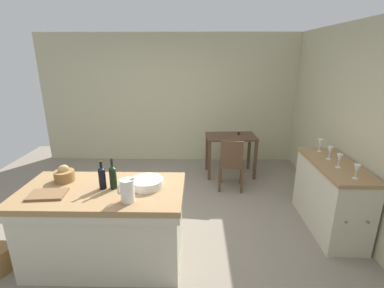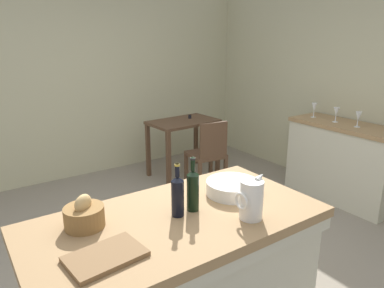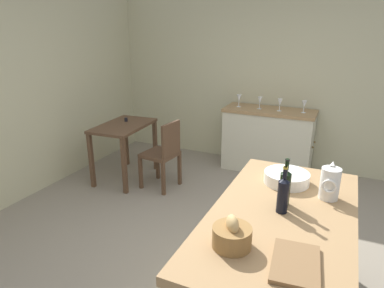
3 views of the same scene
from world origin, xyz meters
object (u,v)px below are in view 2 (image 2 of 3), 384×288
wine_bottle_dark (193,189)px  wine_glass_left (358,117)px  bread_basket (84,215)px  wine_bottle_amber (178,195)px  pitcher (251,199)px  island_table (178,277)px  side_cabinet (343,162)px  cutting_board (105,256)px  writing_desk (183,130)px  wooden_chair (208,153)px  wine_glass_middle (336,112)px  wine_glass_right (314,107)px  wash_bowl (232,187)px

wine_bottle_dark → wine_glass_left: bearing=11.7°
bread_basket → wine_bottle_dark: (0.59, -0.17, 0.06)m
wine_bottle_amber → pitcher: bearing=-38.9°
island_table → side_cabinet: (2.69, 0.68, -0.01)m
cutting_board → wine_bottle_amber: size_ratio=1.10×
pitcher → bread_basket: bearing=151.5°
wine_bottle_amber → writing_desk: bearing=56.2°
wine_bottle_dark → wooden_chair: bearing=50.5°
wine_glass_middle → wine_bottle_dark: bearing=-162.5°
wooden_chair → bread_basket: 2.58m
island_table → pitcher: pitcher is taller
island_table → bread_basket: bread_basket is taller
side_cabinet → writing_desk: bearing=122.8°
island_table → wine_glass_right: (2.67, 1.12, 0.55)m
island_table → wine_glass_right: bearing=22.8°
wooden_chair → cutting_board: size_ratio=2.60×
bread_basket → pitcher: bearing=-28.5°
wine_bottle_amber → island_table: bearing=-142.6°
side_cabinet → wash_bowl: bearing=-164.5°
wash_bowl → side_cabinet: bearing=15.5°
wine_bottle_amber → wine_glass_left: 2.69m
wine_bottle_dark → wine_glass_right: 2.78m
island_table → side_cabinet: bearing=14.1°
wine_bottle_amber → wine_glass_left: (2.64, 0.53, 0.03)m
wooden_chair → wine_glass_middle: 1.55m
cutting_board → pitcher: bearing=-6.6°
cutting_board → writing_desk: bearing=50.5°
wine_glass_middle → wine_glass_right: (0.01, 0.30, 0.00)m
island_table → wine_bottle_dark: size_ratio=5.19×
wine_glass_right → wine_glass_middle: bearing=-91.1°
wine_bottle_amber → bread_basket: bearing=159.8°
wine_bottle_amber → side_cabinet: bearing=14.0°
writing_desk → wooden_chair: bearing=-94.9°
wine_glass_left → wine_glass_middle: bearing=87.4°
wine_glass_middle → wine_glass_right: wine_glass_right is taller
side_cabinet → wine_bottle_dark: wine_bottle_dark is taller
island_table → writing_desk: (1.60, 2.37, 0.17)m
island_table → wash_bowl: wash_bowl is taller
wine_glass_middle → pitcher: bearing=-155.5°
wooden_chair → bread_basket: bearing=-142.2°
cutting_board → wine_glass_right: size_ratio=1.96×
side_cabinet → wine_glass_middle: 0.58m
cutting_board → wine_bottle_dark: bearing=15.7°
pitcher → wine_bottle_amber: 0.41m
wooden_chair → wine_bottle_dark: (-1.42, -1.72, 0.52)m
wooden_chair → wine_bottle_amber: wine_bottle_amber is taller
island_table → cutting_board: (-0.48, -0.15, 0.41)m
cutting_board → wine_glass_middle: 3.30m
wooden_chair → wine_bottle_dark: wine_bottle_dark is taller
wooden_chair → side_cabinet: bearing=-42.8°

